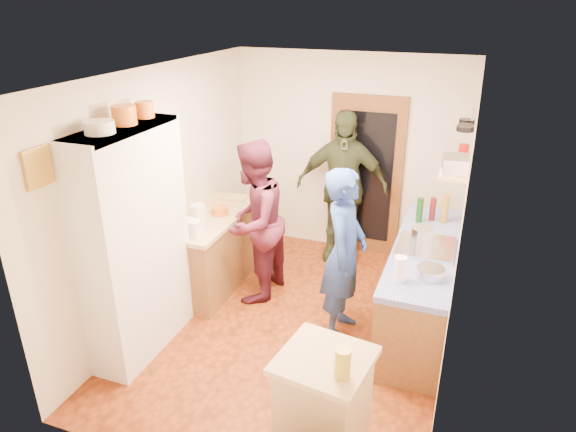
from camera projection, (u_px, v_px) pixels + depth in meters
The scene contains 44 objects.
floor at pixel (296, 325), 5.44m from camera, with size 3.00×4.00×0.02m, color #8E3D15.
ceiling at pixel (298, 71), 4.41m from camera, with size 3.00×4.00×0.02m, color silver.
wall_back at pixel (348, 155), 6.66m from camera, with size 3.00×0.02×2.60m, color beige.
wall_front at pixel (190, 329), 3.19m from camera, with size 3.00×0.02×2.60m, color beige.
wall_left at pixel (162, 192), 5.41m from camera, with size 0.02×4.00×2.60m, color beige.
wall_right at pixel (461, 235), 4.45m from camera, with size 0.02×4.00×2.60m, color beige.
door_frame at pixel (365, 177), 6.64m from camera, with size 0.95×0.06×2.10m, color brown.
door_glass at pixel (365, 177), 6.61m from camera, with size 0.70×0.02×1.70m, color black.
hutch_body at pixel (135, 244), 4.73m from camera, with size 0.40×1.20×2.20m, color silver.
hutch_top_shelf at pixel (120, 129), 4.30m from camera, with size 0.40×1.14×0.04m, color silver.
plate_stack at pixel (99, 127), 4.06m from camera, with size 0.24×0.24×0.10m, color white.
orange_pot_a at pixel (124, 115), 4.32m from camera, with size 0.20×0.20×0.16m, color orange.
orange_pot_b at pixel (145, 110), 4.58m from camera, with size 0.16×0.16×0.14m, color orange.
left_counter_base at pixel (213, 252), 6.04m from camera, with size 0.60×1.40×0.85m, color brown.
left_counter_top at pixel (211, 217), 5.86m from camera, with size 0.64×1.44×0.05m, color tan.
toaster at pixel (190, 227), 5.35m from camera, with size 0.22×0.15×0.17m, color white.
kettle at pixel (198, 213), 5.68m from camera, with size 0.17×0.17×0.19m, color white.
orange_bowl at pixel (220, 211), 5.88m from camera, with size 0.19×0.19×0.09m, color orange.
chopping_board at pixel (234, 197), 6.34m from camera, with size 0.30×0.22×0.03m, color tan.
right_counter_base at pixel (421, 288), 5.32m from camera, with size 0.60×2.20×0.84m, color brown.
right_counter_top at pixel (426, 249), 5.15m from camera, with size 0.62×2.22×0.06m, color #0A1DA5.
hob at pixel (426, 247), 5.08m from camera, with size 0.55×0.58×0.04m, color silver.
pot_on_hob at pixel (423, 234), 5.13m from camera, with size 0.22×0.22×0.14m, color silver.
bottle_a at pixel (420, 210), 5.63m from camera, with size 0.07×0.07×0.28m, color #143F14.
bottle_b at pixel (433, 209), 5.69m from camera, with size 0.07×0.07×0.26m, color #591419.
bottle_c at pixel (445, 208), 5.62m from camera, with size 0.08×0.08×0.33m, color olive.
paper_towel at pixel (400, 269), 4.47m from camera, with size 0.11×0.11×0.23m, color white.
mixing_bowl at pixel (430, 273), 4.55m from camera, with size 0.25×0.25×0.10m, color silver.
island_base at pixel (323, 411), 3.73m from camera, with size 0.55×0.55×0.86m, color tan.
island_top at pixel (325, 360), 3.55m from camera, with size 0.62×0.62×0.05m, color tan.
cutting_board at pixel (321, 353), 3.61m from camera, with size 0.35×0.28×0.02m, color white.
oil_jar at pixel (343, 363), 3.32m from camera, with size 0.11×0.11×0.22m, color #AD9E2D.
pan_rail at pixel (473, 113), 5.48m from camera, with size 0.02×0.02×0.65m, color silver.
pan_hang_a at pixel (465, 129), 5.40m from camera, with size 0.18×0.18×0.05m, color black.
pan_hang_b at pixel (466, 126), 5.58m from camera, with size 0.16×0.16×0.05m, color black.
pan_hang_c at pixel (467, 121), 5.75m from camera, with size 0.17×0.17×0.05m, color black.
wall_shelf at pixel (454, 174), 4.72m from camera, with size 0.26×0.42×0.03m, color tan.
radio at pixel (455, 164), 4.68m from camera, with size 0.22×0.30×0.15m, color silver.
ext_bracket at pixel (467, 163), 5.86m from camera, with size 0.06×0.10×0.04m, color black.
fire_extinguisher at pixel (462, 158), 5.86m from camera, with size 0.11×0.11×0.32m, color red.
picture_frame at pixel (38, 167), 3.76m from camera, with size 0.03×0.25×0.30m, color gold.
person_hob at pixel (347, 256), 4.98m from camera, with size 0.64×0.42×1.76m, color navy.
person_left at pixel (258, 221), 5.66m from camera, with size 0.89×0.70×1.84m, color #4D192A.
person_back at pixel (343, 187), 6.48m from camera, with size 1.15×0.48×1.97m, color #2F3821.
Camera 1 is at (1.49, -4.29, 3.21)m, focal length 32.00 mm.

